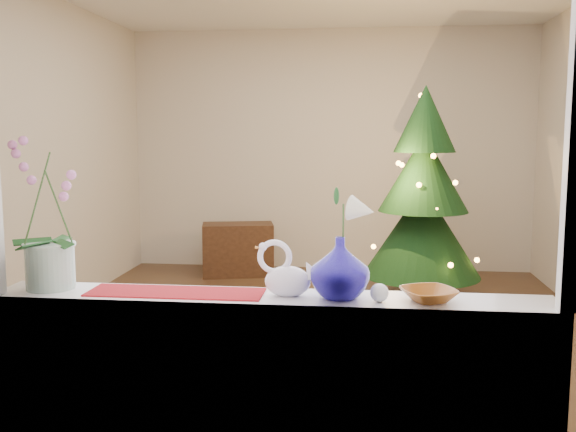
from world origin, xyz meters
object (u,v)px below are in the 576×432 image
swan (288,269)px  paperweight (379,293)px  blue_vase (340,263)px  side_table (238,249)px  orchid_pot (48,213)px  amber_dish (429,296)px  xmas_tree (423,194)px

swan → paperweight: swan is taller
blue_vase → paperweight: (0.15, -0.04, -0.10)m
blue_vase → paperweight: size_ratio=3.91×
side_table → orchid_pot: bearing=-101.5°
orchid_pot → amber_dish: size_ratio=3.64×
orchid_pot → blue_vase: orchid_pot is taller
swan → orchid_pot: bearing=-172.2°
paperweight → side_table: (-1.40, 4.42, -0.67)m
paperweight → amber_dish: size_ratio=0.41×
xmas_tree → amber_dish: bearing=-95.0°
swan → blue_vase: bearing=4.5°
blue_vase → side_table: size_ratio=0.36×
swan → paperweight: (0.35, -0.05, -0.07)m
blue_vase → side_table: bearing=105.9°
swan → blue_vase: size_ratio=0.90×
paperweight → orchid_pot: bearing=177.3°
paperweight → blue_vase: bearing=165.3°
orchid_pot → amber_dish: orchid_pot is taller
swan → xmas_tree: xmas_tree is taller
blue_vase → paperweight: blue_vase is taller
swan → paperweight: bearing=-0.1°
amber_dish → side_table: amber_dish is taller
orchid_pot → swan: (0.98, -0.01, -0.21)m
paperweight → swan: bearing=171.4°
side_table → blue_vase: bearing=-86.5°
swan → amber_dish: swan is taller
blue_vase → xmas_tree: size_ratio=0.14×
orchid_pot → swan: bearing=-0.6°
amber_dish → swan: bearing=177.3°
swan → blue_vase: (0.20, -0.01, 0.03)m
amber_dish → side_table: size_ratio=0.22×
swan → xmas_tree: 3.64m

